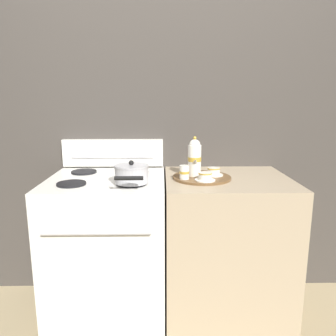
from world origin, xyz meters
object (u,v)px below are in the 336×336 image
(saucepan, at_px, (132,174))
(teacup_right, at_px, (205,177))
(stove, at_px, (109,249))
(creamer_jug, at_px, (184,172))
(serving_tray, at_px, (202,177))
(teapot, at_px, (195,157))
(teacup_left, at_px, (214,172))

(saucepan, distance_m, teacup_right, 0.42)
(stove, relative_size, teacup_right, 8.01)
(creamer_jug, bearing_deg, serving_tray, 30.85)
(stove, xyz_separation_m, teapot, (0.54, -0.00, 0.59))
(teapot, xyz_separation_m, creamer_jug, (-0.07, -0.08, -0.07))
(serving_tray, distance_m, creamer_jug, 0.14)
(stove, relative_size, creamer_jug, 11.63)
(creamer_jug, bearing_deg, teacup_right, -19.18)
(teacup_left, bearing_deg, teapot, -175.74)
(stove, xyz_separation_m, teacup_left, (0.65, 0.01, 0.50))
(saucepan, relative_size, teapot, 1.14)
(serving_tray, height_order, teacup_left, teacup_left)
(teapot, distance_m, creamer_jug, 0.13)
(teacup_left, bearing_deg, teacup_right, -117.68)
(serving_tray, bearing_deg, creamer_jug, -149.15)
(teacup_right, distance_m, creamer_jug, 0.12)
(teacup_right, bearing_deg, saucepan, -175.91)
(serving_tray, xyz_separation_m, teacup_right, (0.01, -0.11, 0.03))
(stove, xyz_separation_m, creamer_jug, (0.47, -0.08, 0.52))
(serving_tray, xyz_separation_m, teacup_left, (0.08, 0.03, 0.03))
(saucepan, bearing_deg, stove, 137.64)
(teacup_left, bearing_deg, stove, -179.39)
(teacup_left, xyz_separation_m, creamer_jug, (-0.19, -0.09, 0.02))
(teapot, bearing_deg, teacup_right, -67.76)
(teacup_right, height_order, creamer_jug, creamer_jug)
(teacup_left, relative_size, teacup_right, 1.00)
(saucepan, height_order, creamer_jug, saucepan)
(serving_tray, distance_m, teacup_right, 0.11)
(teapot, bearing_deg, creamer_jug, -128.81)
(stove, bearing_deg, teacup_right, -12.01)
(stove, xyz_separation_m, saucepan, (0.17, -0.15, 0.52))
(teacup_left, distance_m, teacup_right, 0.15)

